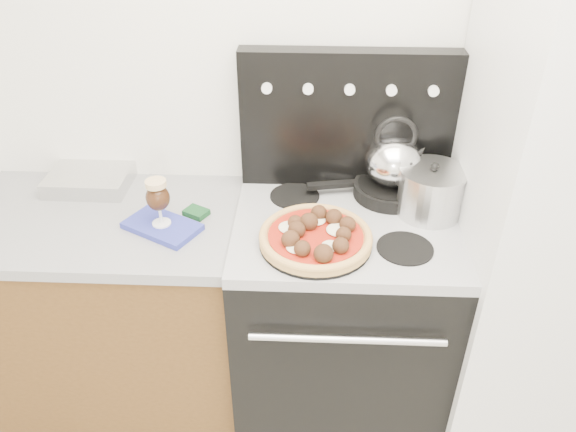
# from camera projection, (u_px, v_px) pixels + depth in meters

# --- Properties ---
(room_shell) EXTENTS (3.52, 3.01, 2.52)m
(room_shell) POSITION_uv_depth(u_px,v_px,m) (332.00, 345.00, 1.00)
(room_shell) COLOR beige
(room_shell) RESTS_ON ground
(base_cabinet) EXTENTS (1.45, 0.60, 0.86)m
(base_cabinet) POSITION_uv_depth(u_px,v_px,m) (62.00, 312.00, 2.24)
(base_cabinet) COLOR brown
(base_cabinet) RESTS_ON ground
(countertop) EXTENTS (1.48, 0.63, 0.04)m
(countertop) POSITION_uv_depth(u_px,v_px,m) (34.00, 219.00, 1.99)
(countertop) COLOR #939398
(countertop) RESTS_ON base_cabinet
(stove_body) EXTENTS (0.76, 0.65, 0.88)m
(stove_body) POSITION_uv_depth(u_px,v_px,m) (339.00, 323.00, 2.18)
(stove_body) COLOR black
(stove_body) RESTS_ON ground
(cooktop) EXTENTS (0.76, 0.65, 0.04)m
(cooktop) POSITION_uv_depth(u_px,v_px,m) (346.00, 226.00, 1.92)
(cooktop) COLOR #ADADB2
(cooktop) RESTS_ON stove_body
(backguard) EXTENTS (0.76, 0.08, 0.50)m
(backguard) POSITION_uv_depth(u_px,v_px,m) (347.00, 120.00, 2.00)
(backguard) COLOR black
(backguard) RESTS_ON cooktop
(fridge) EXTENTS (0.64, 0.68, 1.90)m
(fridge) POSITION_uv_depth(u_px,v_px,m) (560.00, 223.00, 1.85)
(fridge) COLOR silver
(fridge) RESTS_ON ground
(foil_sheet) EXTENTS (0.30, 0.22, 0.06)m
(foil_sheet) POSITION_uv_depth(u_px,v_px,m) (90.00, 180.00, 2.12)
(foil_sheet) COLOR white
(foil_sheet) RESTS_ON countertop
(oven_mitt) EXTENTS (0.29, 0.25, 0.02)m
(oven_mitt) POSITION_uv_depth(u_px,v_px,m) (162.00, 226.00, 1.90)
(oven_mitt) COLOR #2F37A4
(oven_mitt) RESTS_ON countertop
(beer_glass) EXTENTS (0.09, 0.09, 0.17)m
(beer_glass) POSITION_uv_depth(u_px,v_px,m) (159.00, 202.00, 1.84)
(beer_glass) COLOR #321B0D
(beer_glass) RESTS_ON oven_mitt
(pizza_pan) EXTENTS (0.46, 0.46, 0.01)m
(pizza_pan) POSITION_uv_depth(u_px,v_px,m) (315.00, 243.00, 1.79)
(pizza_pan) COLOR black
(pizza_pan) RESTS_ON cooktop
(pizza) EXTENTS (0.37, 0.37, 0.05)m
(pizza) POSITION_uv_depth(u_px,v_px,m) (316.00, 235.00, 1.78)
(pizza) COLOR tan
(pizza) RESTS_ON pizza_pan
(skillet) EXTENTS (0.31, 0.31, 0.05)m
(skillet) POSITION_uv_depth(u_px,v_px,m) (390.00, 190.00, 2.03)
(skillet) COLOR black
(skillet) RESTS_ON cooktop
(tea_kettle) EXTENTS (0.23, 0.23, 0.22)m
(tea_kettle) POSITION_uv_depth(u_px,v_px,m) (394.00, 157.00, 1.96)
(tea_kettle) COLOR white
(tea_kettle) RESTS_ON skillet
(stock_pot) EXTENTS (0.23, 0.23, 0.16)m
(stock_pot) POSITION_uv_depth(u_px,v_px,m) (431.00, 193.00, 1.91)
(stock_pot) COLOR silver
(stock_pot) RESTS_ON cooktop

